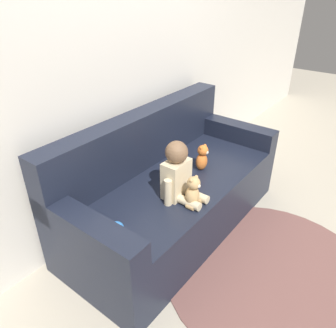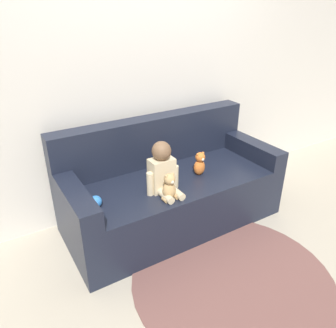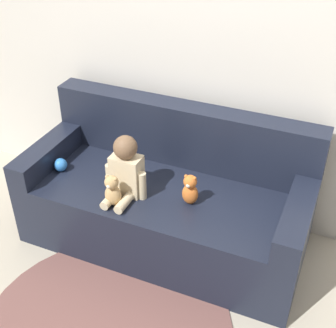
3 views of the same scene
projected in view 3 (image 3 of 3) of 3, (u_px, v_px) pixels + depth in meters
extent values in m
plane|color=#B7AD99|center=(165.00, 239.00, 3.38)|extent=(12.00, 12.00, 0.00)
cube|color=silver|center=(196.00, 42.00, 3.04)|extent=(8.00, 0.05, 2.60)
cube|color=black|center=(165.00, 214.00, 3.24)|extent=(1.91, 0.85, 0.47)
cube|color=black|center=(184.00, 134.00, 3.24)|extent=(1.91, 0.18, 0.45)
cube|color=black|center=(53.00, 149.00, 3.35)|extent=(0.16, 0.85, 0.16)
cube|color=black|center=(299.00, 210.00, 2.78)|extent=(0.16, 0.85, 0.16)
cube|color=beige|center=(127.00, 175.00, 2.99)|extent=(0.20, 0.13, 0.27)
sphere|color=brown|center=(125.00, 147.00, 2.87)|extent=(0.15, 0.15, 0.15)
cylinder|color=beige|center=(110.00, 199.00, 2.95)|extent=(0.06, 0.17, 0.06)
cylinder|color=beige|center=(124.00, 203.00, 2.92)|extent=(0.06, 0.17, 0.06)
cylinder|color=beige|center=(110.00, 177.00, 3.03)|extent=(0.05, 0.05, 0.19)
cylinder|color=beige|center=(142.00, 186.00, 2.96)|extent=(0.05, 0.05, 0.19)
ellipsoid|color=tan|center=(113.00, 195.00, 2.92)|extent=(0.11, 0.09, 0.15)
sphere|color=tan|center=(112.00, 182.00, 2.85)|extent=(0.09, 0.09, 0.09)
sphere|color=tan|center=(107.00, 177.00, 2.85)|extent=(0.02, 0.02, 0.02)
sphere|color=tan|center=(115.00, 179.00, 2.83)|extent=(0.02, 0.02, 0.02)
sphere|color=beige|center=(109.00, 186.00, 2.83)|extent=(0.03, 0.03, 0.03)
cylinder|color=tan|center=(106.00, 202.00, 2.95)|extent=(0.04, 0.06, 0.04)
cylinder|color=tan|center=(119.00, 206.00, 2.92)|extent=(0.04, 0.06, 0.04)
ellipsoid|color=orange|center=(190.00, 194.00, 2.93)|extent=(0.10, 0.09, 0.14)
sphere|color=orange|center=(190.00, 182.00, 2.87)|extent=(0.09, 0.09, 0.09)
sphere|color=orange|center=(186.00, 176.00, 2.86)|extent=(0.02, 0.02, 0.02)
sphere|color=orange|center=(195.00, 178.00, 2.84)|extent=(0.02, 0.02, 0.02)
sphere|color=beige|center=(188.00, 185.00, 2.85)|extent=(0.03, 0.03, 0.03)
sphere|color=#337FDB|center=(61.00, 165.00, 3.25)|extent=(0.09, 0.09, 0.09)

